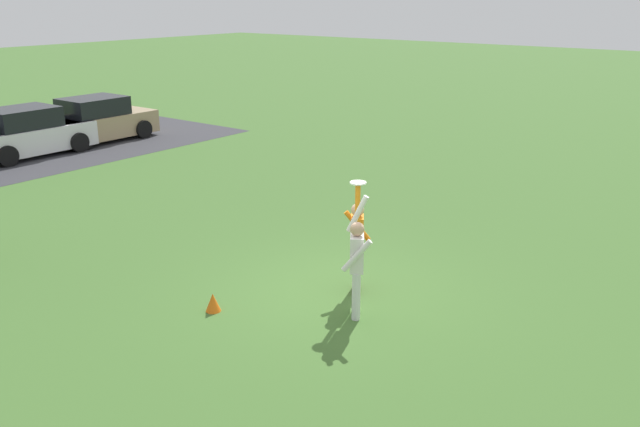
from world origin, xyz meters
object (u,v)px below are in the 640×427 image
person_catcher (357,240)px  person_defender (357,261)px  field_cone_orange (213,302)px  parked_car_white (27,134)px  frisbee_disc (358,183)px  parked_car_tan (97,121)px

person_catcher → person_defender: (-0.82, -0.56, -0.00)m
person_defender → field_cone_orange: 2.55m
person_catcher → parked_car_white: size_ratio=0.51×
parked_car_white → field_cone_orange: parked_car_white is taller
field_cone_orange → parked_car_white: bearing=71.6°
frisbee_disc → field_cone_orange: size_ratio=0.88×
person_catcher → parked_car_white: (2.26, 14.72, -0.25)m
person_catcher → frisbee_disc: frisbee_disc is taller
person_catcher → parked_car_white: person_catcher is taller
person_catcher → field_cone_orange: 2.72m
parked_car_tan → person_defender: bearing=-111.3°
person_defender → person_catcher: bearing=0.0°
frisbee_disc → parked_car_white: bearing=80.7°
frisbee_disc → parked_car_tan: bearing=70.7°
person_defender → parked_car_white: person_defender is taller
person_defender → parked_car_white: size_ratio=0.50×
person_catcher → frisbee_disc: (-0.19, -0.13, 1.11)m
person_defender → frisbee_disc: frisbee_disc is taller
parked_car_tan → field_cone_orange: bearing=-118.7°
frisbee_disc → parked_car_tan: frisbee_disc is taller
field_cone_orange → frisbee_disc: bearing=-38.9°
frisbee_disc → parked_car_tan: size_ratio=0.07×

